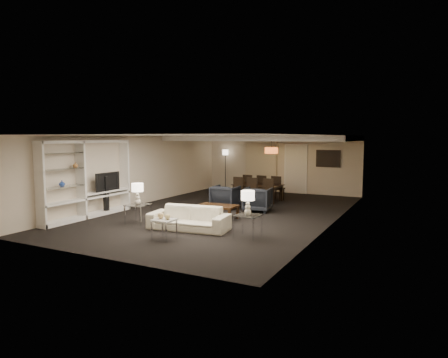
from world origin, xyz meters
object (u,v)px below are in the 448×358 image
floor_speaker (106,195)px  armchair_right (258,199)px  side_table_right (248,226)px  chair_fl (250,186)px  pendant_light (271,150)px  television (105,181)px  armchair_left (225,197)px  vase_amber (75,165)px  marble_table (164,229)px  floor_lamp (225,170)px  chair_fr (278,188)px  side_table_left (138,214)px  vase_blue (62,183)px  chair_nr (266,192)px  table_lamp_left (138,194)px  chair_nm (251,191)px  table_lamp_right (248,203)px  dining_table (257,193)px  chair_nl (236,190)px  sofa (189,218)px  chair_fm (264,187)px  coffee_table (217,212)px

floor_speaker → armchair_right: bearing=32.8°
side_table_right → chair_fl: size_ratio=0.62×
pendant_light → television: size_ratio=0.51×
armchair_left → vase_amber: vase_amber is taller
marble_table → vase_amber: (-3.59, 0.63, 1.40)m
television → floor_lamp: size_ratio=0.54×
marble_table → chair_fr: (0.39, 6.97, 0.23)m
pendant_light → floor_speaker: pendant_light is taller
marble_table → television: size_ratio=0.48×
side_table_left → vase_blue: (-1.89, -0.98, 0.87)m
pendant_light → chair_nr: 2.11m
table_lamp_left → vase_blue: size_ratio=3.45×
chair_nm → armchair_right: bearing=-64.6°
side_table_right → table_lamp_right: size_ratio=0.97×
pendant_light → table_lamp_right: bearing=-74.6°
dining_table → chair_nl: bearing=-130.3°
floor_speaker → chair_nm: bearing=49.9°
sofa → table_lamp_right: bearing=-7.1°
sofa → side_table_right: size_ratio=3.64×
sofa → table_lamp_left: bearing=172.9°
armchair_right → chair_fm: chair_fm is taller
side_table_left → table_lamp_right: (3.40, 0.00, 0.57)m
vase_blue → chair_fl: 7.43m
dining_table → armchair_right: bearing=-64.9°
pendant_light → armchair_right: pendant_light is taller
table_lamp_left → side_table_left: bearing=0.0°
side_table_left → chair_fr: 6.24m
pendant_light → dining_table: pendant_light is taller
pendant_light → vase_amber: (-3.61, -6.54, -0.28)m
table_lamp_left → floor_lamp: (-1.18, 7.77, 0.08)m
chair_nl → dining_table: bearing=50.1°
chair_fl → chair_fm: 0.60m
coffee_table → chair_fr: (0.39, 4.27, 0.26)m
table_lamp_left → chair_nr: 5.04m
sofa → side_table_right: sofa is taller
vase_amber → chair_nl: bearing=61.2°
chair_fl → chair_fr: (1.20, 0.00, 0.00)m
vase_amber → chair_nr: (3.98, 5.05, -1.17)m
marble_table → floor_lamp: floor_lamp is taller
side_table_left → floor_lamp: 7.89m
chair_nl → coffee_table: bearing=-72.0°
sofa → marble_table: 1.10m
vase_amber → marble_table: bearing=-9.9°
sofa → chair_fl: (-0.81, 5.87, 0.16)m
floor_speaker → chair_nm: floor_speaker is taller
table_lamp_left → chair_nr: bearing=65.4°
table_lamp_right → television: television is taller
sofa → table_lamp_left: (-1.70, 0.00, 0.54)m
armchair_left → armchair_right: (1.20, 0.00, 0.00)m
side_table_left → chair_nl: 4.67m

